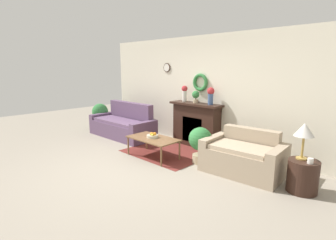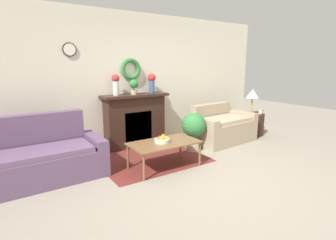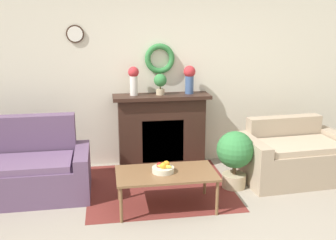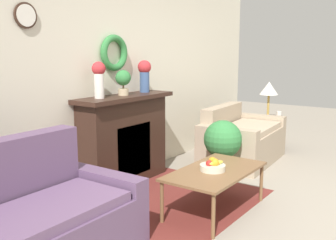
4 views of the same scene
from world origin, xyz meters
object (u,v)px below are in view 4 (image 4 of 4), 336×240
at_px(coffee_table, 215,173).
at_px(vase_on_mantel_right, 144,74).
at_px(mug, 279,114).
at_px(side_table_by_loveseat, 271,132).
at_px(fireplace, 124,139).
at_px(potted_plant_on_mantel, 123,80).
at_px(fruit_bowl, 213,166).
at_px(vase_on_mantel_left, 99,77).
at_px(loveseat_right, 241,141).
at_px(table_lamp, 269,89).
at_px(couch_left, 6,237).
at_px(potted_plant_floor_by_loveseat, 223,144).

height_order(coffee_table, vase_on_mantel_right, vase_on_mantel_right).
xyz_separation_m(mug, vase_on_mantel_right, (-2.46, 0.89, 0.76)).
bearing_deg(vase_on_mantel_right, side_table_by_loveseat, -18.95).
bearing_deg(vase_on_mantel_right, fireplace, -179.23).
bearing_deg(side_table_by_loveseat, potted_plant_on_mantel, 164.16).
bearing_deg(fireplace, vase_on_mantel_right, 0.77).
distance_m(fruit_bowl, vase_on_mantel_left, 1.58).
bearing_deg(coffee_table, side_table_by_loveseat, 10.29).
xyz_separation_m(fireplace, mug, (2.87, -0.88, 0.02)).
bearing_deg(loveseat_right, coffee_table, -166.75).
relative_size(loveseat_right, vase_on_mantel_left, 3.65).
xyz_separation_m(coffee_table, vase_on_mantel_right, (0.55, 1.34, 0.92)).
xyz_separation_m(loveseat_right, table_lamp, (0.99, -0.00, 0.67)).
relative_size(couch_left, table_lamp, 3.55).
xyz_separation_m(loveseat_right, potted_plant_on_mantel, (-1.73, 0.74, 0.96)).
xyz_separation_m(fireplace, table_lamp, (2.71, -0.76, 0.43)).
bearing_deg(couch_left, fireplace, 18.56).
bearing_deg(potted_plant_on_mantel, potted_plant_floor_by_loveseat, -46.86).
height_order(fireplace, side_table_by_loveseat, fireplace).
bearing_deg(fireplace, fruit_bowl, -97.27).
xyz_separation_m(fruit_bowl, potted_plant_floor_by_loveseat, (0.99, 0.41, -0.02)).
xyz_separation_m(coffee_table, side_table_by_loveseat, (2.90, 0.53, -0.14)).
relative_size(coffee_table, potted_plant_floor_by_loveseat, 1.52).
height_order(fruit_bowl, table_lamp, table_lamp).
bearing_deg(coffee_table, vase_on_mantel_left, 100.71).
distance_m(coffee_table, potted_plant_floor_by_loveseat, 1.05).
bearing_deg(vase_on_mantel_left, vase_on_mantel_right, -0.00).
relative_size(coffee_table, vase_on_mantel_right, 2.82).
distance_m(couch_left, vase_on_mantel_left, 2.07).
distance_m(fruit_bowl, table_lamp, 2.97).
bearing_deg(loveseat_right, vase_on_mantel_left, 156.09).
distance_m(side_table_by_loveseat, vase_on_mantel_right, 2.71).
relative_size(fruit_bowl, vase_on_mantel_right, 0.63).
bearing_deg(coffee_table, fruit_bowl, 155.72).
relative_size(fireplace, vase_on_mantel_right, 3.42).
relative_size(couch_left, vase_on_mantel_right, 5.12).
bearing_deg(fruit_bowl, couch_left, 162.39).
relative_size(table_lamp, vase_on_mantel_left, 1.44).
bearing_deg(couch_left, potted_plant_floor_by_loveseat, -4.51).
distance_m(fruit_bowl, mug, 3.07).
distance_m(table_lamp, potted_plant_on_mantel, 2.84).
distance_m(fireplace, mug, 3.00).
bearing_deg(loveseat_right, side_table_by_loveseat, -6.74).
distance_m(vase_on_mantel_left, vase_on_mantel_right, 0.80).
distance_m(vase_on_mantel_left, potted_plant_floor_by_loveseat, 1.75).
height_order(side_table_by_loveseat, potted_plant_floor_by_loveseat, potted_plant_floor_by_loveseat).
bearing_deg(vase_on_mantel_right, table_lamp, -18.35).
xyz_separation_m(couch_left, mug, (4.92, -0.17, 0.24)).
bearing_deg(table_lamp, vase_on_mantel_left, 166.17).
bearing_deg(side_table_by_loveseat, potted_plant_floor_by_loveseat, -176.92).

